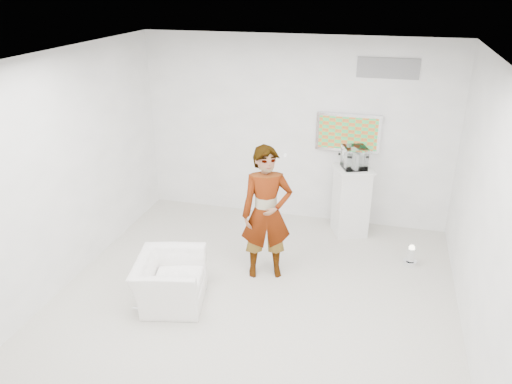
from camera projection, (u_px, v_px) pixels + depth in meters
room at (255, 190)px, 5.80m from camera, size 5.01×5.01×3.00m
tv at (348, 133)px, 7.76m from camera, size 1.00×0.08×0.60m
logo_decal at (388, 68)px, 7.28m from camera, size 0.90×0.02×0.30m
person at (267, 213)px, 6.55m from camera, size 0.78×0.63×1.84m
armchair at (170, 281)px, 6.21m from camera, size 0.99×1.07×0.60m
pedestal at (351, 201)px, 7.81m from camera, size 0.69×0.69×1.10m
floor_uplight at (411, 255)px, 7.06m from camera, size 0.23×0.23×0.30m
vitrine at (354, 158)px, 7.53m from camera, size 0.44×0.44×0.34m
console at (354, 161)px, 7.55m from camera, size 0.13×0.18×0.24m
wii_remote at (285, 156)px, 6.42m from camera, size 0.05×0.13×0.03m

